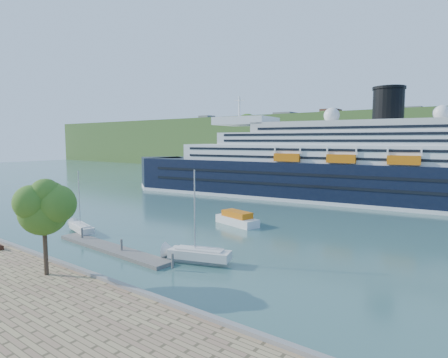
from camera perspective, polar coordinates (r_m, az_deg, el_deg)
ground at (r=45.91m, az=-27.05°, el=-11.18°), size 400.00×400.00×0.00m
far_hillside at (r=168.58m, az=23.44°, el=5.08°), size 400.00×50.00×24.00m
quay_coping at (r=45.52m, az=-27.35°, el=-9.84°), size 220.00×0.50×0.30m
cruise_ship at (r=84.20m, az=15.97°, el=4.89°), size 106.50×29.35×23.67m
promenade_tree at (r=36.90m, az=-25.73°, el=-6.07°), size 5.67×5.67×9.40m
floating_pontoon at (r=47.02m, az=-16.85°, el=-10.11°), size 19.40×3.25×0.43m
sailboat_white_near at (r=55.51m, az=-21.03°, el=-3.61°), size 6.74×3.40×8.38m
sailboat_white_far at (r=39.48m, az=-3.78°, el=-6.15°), size 7.62×4.31×9.50m
tender_launch at (r=58.08m, az=2.00°, el=-5.96°), size 8.04×4.42×2.11m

